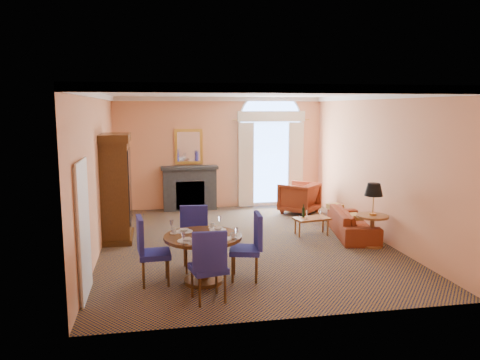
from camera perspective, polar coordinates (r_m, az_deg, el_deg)
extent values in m
plane|color=#121B3B|center=(10.23, 0.51, -7.64)|extent=(7.50, 7.50, 0.00)
cube|color=#FCAB78|center=(13.58, -2.48, 3.32)|extent=(6.00, 0.04, 3.20)
cube|color=#FCAB78|center=(9.79, -16.99, 0.81)|extent=(0.04, 7.50, 3.20)
cube|color=#FCAB78|center=(10.87, 16.25, 1.60)|extent=(0.04, 7.50, 3.20)
cube|color=white|center=(9.82, 0.54, 10.58)|extent=(6.00, 7.50, 0.04)
cube|color=white|center=(9.82, 0.54, 10.23)|extent=(6.00, 7.50, 0.12)
cube|color=white|center=(7.55, -18.53, -5.96)|extent=(0.08, 0.90, 2.06)
cube|color=#353B3F|center=(13.42, -6.14, -1.10)|extent=(1.50, 0.40, 1.20)
cube|color=#353B3F|center=(13.30, -6.18, 1.60)|extent=(1.60, 0.46, 0.08)
cube|color=gold|center=(13.44, -6.28, 4.07)|extent=(0.80, 0.04, 1.00)
cube|color=white|center=(13.42, -6.28, 4.06)|extent=(0.64, 0.02, 0.84)
cube|color=white|center=(13.88, 3.69, 1.97)|extent=(1.90, 0.04, 2.50)
cube|color=#8EB4EF|center=(13.87, 3.70, 1.97)|extent=(1.70, 0.02, 2.30)
cylinder|color=white|center=(13.79, 3.74, 7.14)|extent=(1.90, 0.04, 1.90)
cube|color=beige|center=(13.60, 0.74, 1.85)|extent=(0.45, 0.06, 2.45)
cube|color=beige|center=(13.97, 6.80, 1.97)|extent=(0.45, 0.06, 2.45)
cube|color=beige|center=(13.67, 3.87, 7.75)|extent=(2.00, 0.08, 0.30)
cube|color=#3C230D|center=(10.59, -14.90, -1.35)|extent=(0.60, 1.08, 2.17)
cube|color=#3C230D|center=(10.46, -15.15, 4.98)|extent=(0.67, 1.19, 0.17)
cube|color=#3C230D|center=(10.82, -14.68, -6.73)|extent=(0.67, 1.19, 0.11)
cylinder|color=#3C230D|center=(7.79, -4.56, -6.94)|extent=(1.29, 1.29, 0.05)
cylinder|color=#3C230D|center=(7.91, -4.52, -9.77)|extent=(0.17, 0.17, 0.76)
cylinder|color=#3C230D|center=(8.03, -4.49, -12.12)|extent=(0.65, 0.65, 0.06)
cylinder|color=silver|center=(8.09, -2.72, -6.08)|extent=(0.29, 0.29, 0.01)
imported|color=silver|center=(8.09, -2.72, -5.91)|extent=(0.15, 0.15, 0.04)
imported|color=silver|center=(8.25, -3.43, -5.55)|extent=(0.09, 0.09, 0.07)
cylinder|color=silver|center=(8.04, -6.83, -6.24)|extent=(0.29, 0.29, 0.01)
imported|color=silver|center=(8.03, -6.83, -6.07)|extent=(0.15, 0.15, 0.04)
imported|color=silver|center=(7.95, -8.08, -6.17)|extent=(0.09, 0.09, 0.07)
cylinder|color=silver|center=(7.49, -6.55, -7.37)|extent=(0.29, 0.29, 0.01)
imported|color=silver|center=(7.48, -6.55, -7.19)|extent=(0.15, 0.15, 0.04)
imported|color=silver|center=(7.31, -5.84, -7.46)|extent=(0.09, 0.09, 0.07)
cylinder|color=silver|center=(7.54, -2.13, -7.19)|extent=(0.29, 0.29, 0.01)
imported|color=silver|center=(7.54, -2.13, -7.02)|extent=(0.15, 0.15, 0.04)
imported|color=silver|center=(7.63, -0.89, -6.71)|extent=(0.09, 0.09, 0.07)
cube|color=navy|center=(8.50, -5.35, -7.58)|extent=(0.51, 0.51, 0.09)
cube|color=navy|center=(8.63, -5.64, -5.07)|extent=(0.51, 0.12, 0.60)
cylinder|color=#3C230D|center=(8.78, -4.16, -8.89)|extent=(0.04, 0.04, 0.46)
cylinder|color=#3C230D|center=(8.75, -6.75, -9.00)|extent=(0.04, 0.04, 0.46)
cylinder|color=#3C230D|center=(8.41, -3.83, -9.69)|extent=(0.04, 0.04, 0.46)
cylinder|color=#3C230D|center=(8.38, -6.55, -9.81)|extent=(0.04, 0.04, 0.46)
cube|color=navy|center=(7.17, -3.90, -10.71)|extent=(0.59, 0.59, 0.09)
cube|color=navy|center=(6.85, -3.70, -8.75)|extent=(0.50, 0.08, 0.60)
cylinder|color=#3C230D|center=(7.04, -4.93, -13.49)|extent=(0.04, 0.04, 0.46)
cylinder|color=#3C230D|center=(7.15, -1.83, -13.09)|extent=(0.04, 0.04, 0.46)
cylinder|color=#3C230D|center=(7.39, -5.85, -12.39)|extent=(0.04, 0.04, 0.46)
cylinder|color=#3C230D|center=(7.50, -2.89, -12.03)|extent=(0.04, 0.04, 0.46)
cube|color=navy|center=(8.01, 0.61, -8.56)|extent=(0.61, 0.61, 0.09)
cube|color=navy|center=(7.98, 2.22, -6.18)|extent=(0.11, 0.51, 0.60)
cylinder|color=#3C230D|center=(7.91, 1.99, -10.90)|extent=(0.04, 0.04, 0.46)
cylinder|color=#3C230D|center=(8.28, 2.05, -9.98)|extent=(0.04, 0.04, 0.46)
cylinder|color=#3C230D|center=(7.93, -0.92, -10.85)|extent=(0.04, 0.04, 0.46)
cylinder|color=#3C230D|center=(8.30, -0.71, -9.94)|extent=(0.04, 0.04, 0.46)
cube|color=navy|center=(7.93, -10.33, -8.90)|extent=(0.53, 0.53, 0.09)
cube|color=navy|center=(7.86, -12.07, -6.60)|extent=(0.13, 0.51, 0.60)
cylinder|color=#3C230D|center=(8.20, -11.74, -10.37)|extent=(0.04, 0.04, 0.46)
cylinder|color=#3C230D|center=(7.82, -11.67, -11.31)|extent=(0.04, 0.04, 0.46)
cylinder|color=#3C230D|center=(8.21, -8.94, -10.26)|extent=(0.04, 0.04, 0.46)
cylinder|color=#3C230D|center=(7.84, -8.73, -11.18)|extent=(0.04, 0.04, 0.46)
imported|color=maroon|center=(11.01, 13.59, -5.11)|extent=(1.15, 2.14, 0.59)
imported|color=maroon|center=(13.06, 7.22, -2.16)|extent=(1.31, 1.31, 0.86)
cube|color=brown|center=(10.87, 8.73, -4.68)|extent=(0.87, 0.59, 0.04)
cylinder|color=brown|center=(10.67, 7.27, -6.03)|extent=(0.04, 0.04, 0.35)
cylinder|color=brown|center=(10.89, 10.66, -5.81)|extent=(0.04, 0.04, 0.35)
cylinder|color=brown|center=(10.97, 6.77, -5.62)|extent=(0.04, 0.04, 0.35)
cylinder|color=brown|center=(11.18, 10.07, -5.41)|extent=(0.04, 0.04, 0.35)
cylinder|color=brown|center=(10.20, 15.86, -4.27)|extent=(0.67, 0.67, 0.04)
cylinder|color=brown|center=(10.28, 15.78, -6.09)|extent=(0.09, 0.09, 0.63)
cylinder|color=brown|center=(10.36, 15.71, -7.64)|extent=(0.49, 0.49, 0.04)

